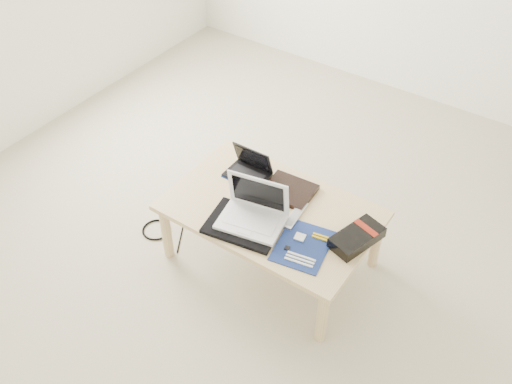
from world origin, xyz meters
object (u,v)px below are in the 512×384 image
Objects in this scene: netbook at (249,169)px; gpu_box at (357,238)px; white_laptop at (254,212)px; coffee_table at (271,215)px.

netbook reaches higher than gpu_box.
white_laptop is (0.23, -0.29, 0.03)m from netbook.
gpu_box is at bearing -9.32° from netbook.
coffee_table is 3.00× the size of white_laptop.
white_laptop is at bearing -100.31° from coffee_table.
white_laptop reaches higher than gpu_box.
white_laptop reaches higher than coffee_table.
gpu_box is at bearing 18.89° from white_laptop.
gpu_box is (0.48, 0.04, 0.08)m from coffee_table.
white_laptop is (-0.02, -0.13, 0.12)m from coffee_table.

